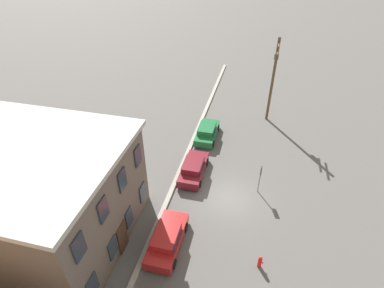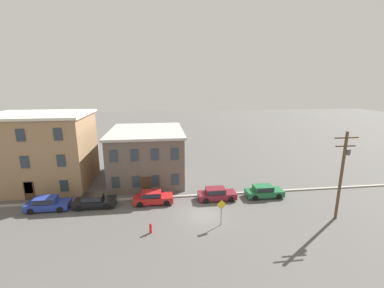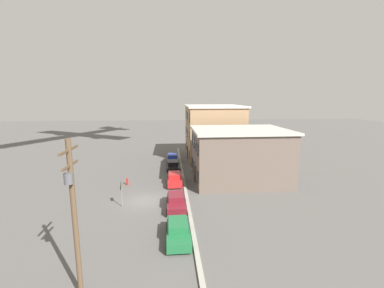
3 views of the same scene
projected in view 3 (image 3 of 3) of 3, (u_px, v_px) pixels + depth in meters
ground_plane at (145, 201)px, 27.49m from camera, size 200.00×200.00×0.00m
kerb_strip at (187, 199)px, 27.87m from camera, size 56.00×0.36×0.16m
apartment_corner at (213, 132)px, 46.78m from camera, size 12.21×9.89×9.56m
apartment_midblock at (239, 155)px, 33.99m from camera, size 10.08×12.22×6.93m
car_blue at (172, 158)px, 43.86m from camera, size 4.40×1.92×1.43m
car_black at (173, 165)px, 39.13m from camera, size 4.40×1.92×1.43m
car_red at (175, 178)px, 32.90m from camera, size 4.40×1.92×1.43m
car_maroon at (176, 201)px, 25.69m from camera, size 4.40×1.92×1.43m
car_green at (178, 230)px, 20.02m from camera, size 4.40×1.92×1.43m
caution_sign at (121, 190)px, 25.77m from camera, size 0.97×0.08×2.65m
utility_pole at (74, 211)px, 13.57m from camera, size 2.40×0.44×8.92m
fire_hydrant at (127, 181)px, 32.49m from camera, size 0.24×0.34×0.96m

